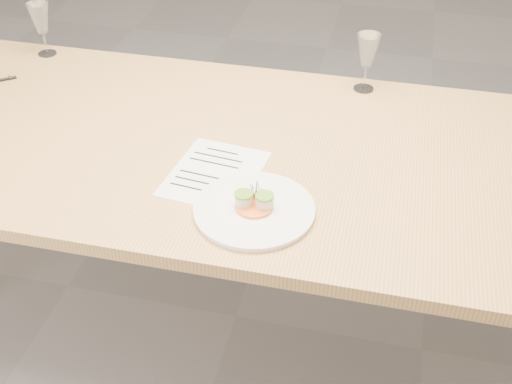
% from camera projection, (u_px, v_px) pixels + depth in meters
% --- Properties ---
extents(ground, '(7.00, 7.00, 0.00)m').
position_uv_depth(ground, '(236.00, 316.00, 2.34)').
color(ground, slate).
rests_on(ground, ground).
extents(dining_table, '(2.40, 1.00, 0.75)m').
position_uv_depth(dining_table, '(232.00, 163.00, 1.92)').
color(dining_table, tan).
rests_on(dining_table, ground).
extents(dinner_plate, '(0.31, 0.31, 0.08)m').
position_uv_depth(dinner_plate, '(254.00, 209.00, 1.62)').
color(dinner_plate, white).
rests_on(dinner_plate, dining_table).
extents(recipe_sheet, '(0.27, 0.32, 0.00)m').
position_uv_depth(recipe_sheet, '(215.00, 173.00, 1.76)').
color(recipe_sheet, white).
rests_on(recipe_sheet, dining_table).
extents(wine_glass_0, '(0.08, 0.08, 0.19)m').
position_uv_depth(wine_glass_0, '(40.00, 19.00, 2.28)').
color(wine_glass_0, white).
rests_on(wine_glass_0, dining_table).
extents(wine_glass_1, '(0.08, 0.08, 0.19)m').
position_uv_depth(wine_glass_1, '(368.00, 52.00, 2.06)').
color(wine_glass_1, white).
rests_on(wine_glass_1, dining_table).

